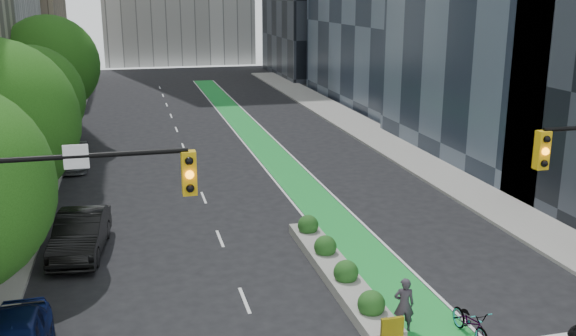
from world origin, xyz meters
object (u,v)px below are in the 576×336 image
parked_car_left_far (73,158)px  parked_car_left_mid (80,234)px  bicycle (471,322)px  cyclist (404,305)px  median_planter (337,268)px

parked_car_left_far → parked_car_left_mid: bearing=-85.3°
bicycle → cyclist: cyclist is taller
bicycle → parked_car_left_mid: size_ratio=0.39×
cyclist → parked_car_left_far: (-11.50, 22.99, -0.27)m
cyclist → parked_car_left_mid: 13.60m
parked_car_left_far → cyclist: bearing=-63.9°
median_planter → parked_car_left_far: bearing=119.7°
parked_car_left_mid → parked_car_left_far: size_ratio=1.20×
parked_car_left_mid → bicycle: bearing=-33.4°
bicycle → parked_car_left_mid: (-12.05, 9.89, 0.32)m
median_planter → bicycle: size_ratio=5.05×
median_planter → cyclist: (0.80, -4.27, 0.52)m
parked_car_left_mid → parked_car_left_far: (-1.27, 14.03, -0.23)m
median_planter → parked_car_left_mid: 10.54m
parked_car_left_far → median_planter: bearing=-60.8°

